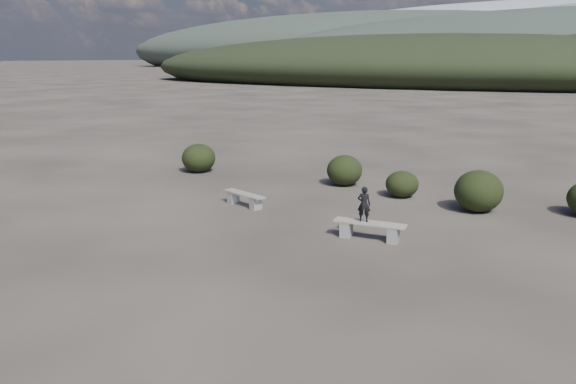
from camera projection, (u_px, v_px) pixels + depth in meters
The scene contains 8 objects.
ground at pixel (238, 275), 12.58m from camera, with size 1200.00×1200.00×0.00m, color #2C2722.
bench_left at pixel (244, 198), 18.32m from camera, with size 1.77×0.86×0.44m.
bench_right at pixel (370, 229), 14.96m from camera, with size 1.97×0.61×0.48m.
seated_person at pixel (364, 204), 14.87m from camera, with size 0.35×0.23×0.96m, color black.
shrub_b at pixel (345, 170), 21.24m from camera, with size 1.35×1.35×1.15m, color black.
shrub_c at pixel (402, 184), 19.48m from camera, with size 1.15×1.15×0.92m, color black.
shrub_d at pixel (479, 191), 17.62m from camera, with size 1.50×1.50×1.32m, color black.
shrub_f at pixel (199, 158), 23.70m from camera, with size 1.42×1.42×1.20m, color black.
Camera 1 is at (6.75, -9.73, 4.77)m, focal length 35.00 mm.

